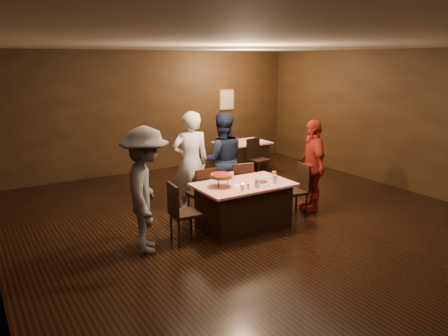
{
  "coord_description": "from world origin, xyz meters",
  "views": [
    {
      "loc": [
        -4.19,
        -5.29,
        2.79
      ],
      "look_at": [
        -0.45,
        0.79,
        1.0
      ],
      "focal_mm": 35.0,
      "sensor_mm": 36.0,
      "label": 1
    }
  ],
  "objects_px": {
    "pizza_stand": "(222,176)",
    "chair_far_right": "(239,186)",
    "back_table": "(242,157)",
    "diner_red_shirt": "(312,165)",
    "chair_back_far": "(229,150)",
    "plate_empty": "(265,177)",
    "chair_end_left": "(185,212)",
    "glass_amber": "(274,175)",
    "glass_back": "(231,176)",
    "chair_far_left": "(201,193)",
    "main_table": "(243,205)",
    "diner_navy_hoodie": "(222,160)",
    "chair_end_right": "(294,190)",
    "diner_white_jacket": "(191,162)",
    "chair_back_near": "(258,159)",
    "diner_grey_knit": "(146,190)",
    "glass_front_right": "(274,179)",
    "glass_front_left": "(257,183)"
  },
  "relations": [
    {
      "from": "main_table",
      "to": "diner_red_shirt",
      "type": "height_order",
      "value": "diner_red_shirt"
    },
    {
      "from": "glass_amber",
      "to": "chair_back_far",
      "type": "bearing_deg",
      "value": 68.78
    },
    {
      "from": "chair_back_near",
      "to": "chair_back_far",
      "type": "relative_size",
      "value": 1.0
    },
    {
      "from": "chair_far_right",
      "to": "chair_far_left",
      "type": "bearing_deg",
      "value": 9.61
    },
    {
      "from": "diner_navy_hoodie",
      "to": "glass_back",
      "type": "height_order",
      "value": "diner_navy_hoodie"
    },
    {
      "from": "main_table",
      "to": "chair_back_far",
      "type": "height_order",
      "value": "chair_back_far"
    },
    {
      "from": "chair_far_left",
      "to": "main_table",
      "type": "bearing_deg",
      "value": 117.45
    },
    {
      "from": "back_table",
      "to": "diner_grey_knit",
      "type": "bearing_deg",
      "value": -140.47
    },
    {
      "from": "diner_white_jacket",
      "to": "chair_far_left",
      "type": "bearing_deg",
      "value": 99.68
    },
    {
      "from": "chair_back_near",
      "to": "glass_front_right",
      "type": "distance_m",
      "value": 3.13
    },
    {
      "from": "chair_back_far",
      "to": "diner_red_shirt",
      "type": "relative_size",
      "value": 0.55
    },
    {
      "from": "diner_white_jacket",
      "to": "diner_navy_hoodie",
      "type": "xyz_separation_m",
      "value": [
        0.66,
        -0.02,
        -0.04
      ]
    },
    {
      "from": "chair_far_right",
      "to": "chair_end_right",
      "type": "relative_size",
      "value": 1.0
    },
    {
      "from": "back_table",
      "to": "diner_red_shirt",
      "type": "bearing_deg",
      "value": -98.56
    },
    {
      "from": "chair_far_left",
      "to": "glass_back",
      "type": "bearing_deg",
      "value": 127.26
    },
    {
      "from": "chair_end_left",
      "to": "plate_empty",
      "type": "relative_size",
      "value": 3.8
    },
    {
      "from": "chair_far_right",
      "to": "diner_white_jacket",
      "type": "distance_m",
      "value": 1.0
    },
    {
      "from": "chair_back_near",
      "to": "glass_amber",
      "type": "bearing_deg",
      "value": -130.93
    },
    {
      "from": "back_table",
      "to": "chair_end_left",
      "type": "height_order",
      "value": "chair_end_left"
    },
    {
      "from": "back_table",
      "to": "chair_back_near",
      "type": "xyz_separation_m",
      "value": [
        0.0,
        -0.7,
        0.09
      ]
    },
    {
      "from": "glass_back",
      "to": "chair_far_left",
      "type": "bearing_deg",
      "value": 127.87
    },
    {
      "from": "glass_front_right",
      "to": "glass_back",
      "type": "xyz_separation_m",
      "value": [
        -0.5,
        0.55,
        0.0
      ]
    },
    {
      "from": "chair_back_far",
      "to": "glass_front_right",
      "type": "relative_size",
      "value": 6.79
    },
    {
      "from": "chair_end_right",
      "to": "chair_back_far",
      "type": "bearing_deg",
      "value": 174.49
    },
    {
      "from": "glass_back",
      "to": "diner_navy_hoodie",
      "type": "bearing_deg",
      "value": 68.96
    },
    {
      "from": "diner_red_shirt",
      "to": "glass_back",
      "type": "relative_size",
      "value": 12.3
    },
    {
      "from": "chair_back_near",
      "to": "glass_front_right",
      "type": "xyz_separation_m",
      "value": [
        -1.61,
        -2.66,
        0.37
      ]
    },
    {
      "from": "diner_grey_knit",
      "to": "glass_front_right",
      "type": "height_order",
      "value": "diner_grey_knit"
    },
    {
      "from": "glass_amber",
      "to": "chair_far_right",
      "type": "bearing_deg",
      "value": 104.04
    },
    {
      "from": "glass_front_right",
      "to": "plate_empty",
      "type": "bearing_deg",
      "value": 75.96
    },
    {
      "from": "chair_end_left",
      "to": "chair_end_right",
      "type": "xyz_separation_m",
      "value": [
        2.2,
        0.0,
        0.0
      ]
    },
    {
      "from": "chair_end_left",
      "to": "glass_amber",
      "type": "bearing_deg",
      "value": -87.23
    },
    {
      "from": "chair_end_right",
      "to": "chair_back_near",
      "type": "bearing_deg",
      "value": 167.27
    },
    {
      "from": "chair_back_near",
      "to": "chair_back_far",
      "type": "xyz_separation_m",
      "value": [
        0.0,
        1.3,
        0.0
      ]
    },
    {
      "from": "pizza_stand",
      "to": "chair_end_left",
      "type": "bearing_deg",
      "value": -175.91
    },
    {
      "from": "chair_far_left",
      "to": "chair_back_far",
      "type": "relative_size",
      "value": 1.0
    },
    {
      "from": "chair_end_left",
      "to": "diner_white_jacket",
      "type": "distance_m",
      "value": 1.44
    },
    {
      "from": "back_table",
      "to": "chair_far_right",
      "type": "xyz_separation_m",
      "value": [
        -1.66,
        -2.36,
        0.09
      ]
    },
    {
      "from": "pizza_stand",
      "to": "chair_far_right",
      "type": "bearing_deg",
      "value": 41.19
    },
    {
      "from": "chair_back_far",
      "to": "plate_empty",
      "type": "distance_m",
      "value": 3.88
    },
    {
      "from": "diner_white_jacket",
      "to": "pizza_stand",
      "type": "distance_m",
      "value": 1.11
    },
    {
      "from": "chair_back_near",
      "to": "diner_grey_knit",
      "type": "relative_size",
      "value": 0.51
    },
    {
      "from": "chair_end_left",
      "to": "pizza_stand",
      "type": "xyz_separation_m",
      "value": [
        0.7,
        0.05,
        0.48
      ]
    },
    {
      "from": "chair_back_far",
      "to": "glass_front_right",
      "type": "height_order",
      "value": "chair_back_far"
    },
    {
      "from": "chair_far_left",
      "to": "glass_front_left",
      "type": "bearing_deg",
      "value": 112.58
    },
    {
      "from": "main_table",
      "to": "chair_back_far",
      "type": "relative_size",
      "value": 1.68
    },
    {
      "from": "main_table",
      "to": "chair_back_near",
      "type": "xyz_separation_m",
      "value": [
        2.06,
        2.41,
        0.09
      ]
    },
    {
      "from": "diner_white_jacket",
      "to": "glass_back",
      "type": "distance_m",
      "value": 0.93
    },
    {
      "from": "chair_end_right",
      "to": "diner_grey_knit",
      "type": "distance_m",
      "value": 2.86
    },
    {
      "from": "main_table",
      "to": "pizza_stand",
      "type": "xyz_separation_m",
      "value": [
        -0.4,
        0.05,
        0.57
      ]
    }
  ]
}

